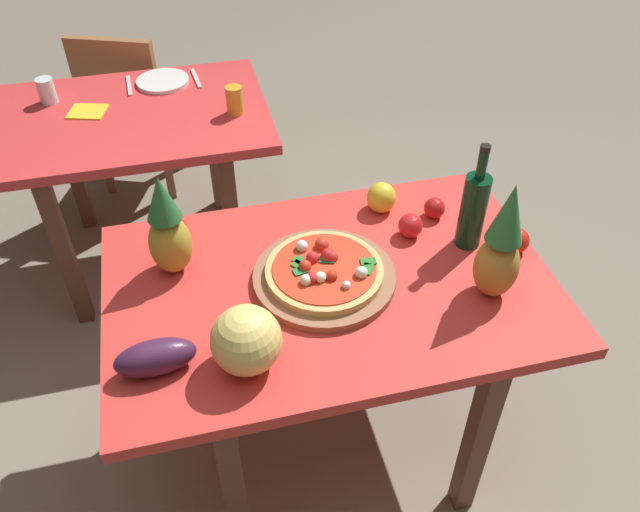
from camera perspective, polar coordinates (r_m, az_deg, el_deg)
The scene contains 22 objects.
ground_plane at distance 2.40m, azimuth 0.70°, elevation -15.32°, with size 10.00×10.00×0.00m, color gray.
display_table at distance 1.88m, azimuth 0.86°, elevation -4.40°, with size 1.26×0.81×0.75m.
background_table at distance 2.75m, azimuth -16.16°, elevation 10.08°, with size 1.08×0.75×0.75m.
dining_chair at distance 3.36m, azimuth -16.46°, elevation 12.94°, with size 0.52×0.52×0.85m.
pizza_board at distance 1.81m, azimuth 0.38°, elevation -1.91°, with size 0.40×0.40×0.03m, color #915D41.
pizza at distance 1.79m, azimuth 0.36°, elevation -1.21°, with size 0.33×0.33×0.06m.
wine_bottle at distance 1.91m, azimuth 13.47°, elevation 4.08°, with size 0.08×0.08×0.34m.
pineapple_left at distance 1.74m, azimuth 15.79°, elevation 0.71°, with size 0.12×0.12×0.36m.
pineapple_right at distance 1.81m, azimuth -13.39°, elevation 2.23°, with size 0.12×0.12×0.32m.
melon at distance 1.56m, azimuth -6.58°, elevation -7.46°, with size 0.18×0.18×0.18m, color #EAD06B.
bell_pepper at distance 2.05m, azimuth 5.48°, elevation 5.19°, with size 0.09×0.09×0.10m, color yellow.
eggplant at distance 1.62m, azimuth -14.43°, elevation -8.73°, with size 0.20×0.09×0.09m, color #431F40.
tomato_by_bottle at distance 1.96m, azimuth 8.04°, elevation 2.70°, with size 0.07×0.07×0.07m, color red.
tomato_at_corner at distance 1.98m, azimuth -12.88°, elevation 2.43°, with size 0.08×0.08×0.08m, color red.
tomato_beside_pepper at distance 2.05m, azimuth 10.14°, elevation 4.23°, with size 0.07×0.07×0.07m, color red.
tomato_near_board at distance 1.97m, azimuth 17.14°, elevation 1.26°, with size 0.08×0.08×0.08m, color red.
drinking_glass_juice at distance 2.58m, azimuth -7.61°, elevation 13.57°, with size 0.07×0.07×0.11m, color gold.
drinking_glass_water at distance 2.86m, azimuth -23.14°, elevation 13.37°, with size 0.07×0.07×0.10m, color silver.
dinner_plate at distance 2.89m, azimuth -13.81°, elevation 14.87°, with size 0.22×0.22×0.02m, color white.
fork_utensil at distance 2.90m, azimuth -16.61°, elevation 14.31°, with size 0.02×0.18×0.01m, color silver.
knife_utensil at distance 2.89m, azimuth -10.96°, elevation 15.25°, with size 0.02×0.18×0.01m, color silver.
napkin_folded at distance 2.75m, azimuth -19.98°, elevation 11.99°, with size 0.14×0.12×0.01m, color yellow.
Camera 1 is at (-0.34, -1.26, 2.01)m, focal length 35.97 mm.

